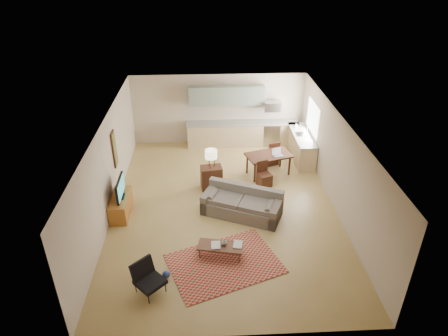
{
  "coord_description": "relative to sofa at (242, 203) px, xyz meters",
  "views": [
    {
      "loc": [
        -0.5,
        -9.78,
        6.85
      ],
      "look_at": [
        0.0,
        0.3,
        1.15
      ],
      "focal_mm": 32.0,
      "sensor_mm": 36.0,
      "label": 1
    }
  ],
  "objects": [
    {
      "name": "console_table",
      "position": [
        -0.83,
        1.48,
        -0.02
      ],
      "size": [
        0.71,
        0.52,
        0.77
      ],
      "primitive_type": null,
      "rotation": [
        0.0,
        0.0,
        0.14
      ],
      "color": "#33190F",
      "rests_on": "floor"
    },
    {
      "name": "triptych",
      "position": [
        -0.57,
        4.9,
        1.35
      ],
      "size": [
        1.7,
        0.04,
        0.5
      ],
      "primitive_type": null,
      "color": "beige",
      "rests_on": "room"
    },
    {
      "name": "upper_cabinets",
      "position": [
        -0.17,
        4.76,
        1.55
      ],
      "size": [
        2.8,
        0.34,
        0.7
      ],
      "primitive_type": "cube",
      "color": "gray",
      "rests_on": "room"
    },
    {
      "name": "kitchen_counter_right",
      "position": [
        2.46,
        3.43,
        0.06
      ],
      "size": [
        0.64,
        2.26,
        0.92
      ],
      "primitive_type": null,
      "color": "tan",
      "rests_on": "ground"
    },
    {
      "name": "soap_bottle",
      "position": [
        2.36,
        4.02,
        0.61
      ],
      "size": [
        0.1,
        0.1,
        0.19
      ],
      "primitive_type": "imported",
      "rotation": [
        0.0,
        0.0,
        -0.09
      ],
      "color": "beige",
      "rests_on": "kitchen_counter_right"
    },
    {
      "name": "kitchen_microwave",
      "position": [
        1.53,
        4.63,
        1.15
      ],
      "size": [
        0.62,
        0.4,
        0.35
      ],
      "primitive_type": "cube",
      "color": "#A5A8AD",
      "rests_on": "room"
    },
    {
      "name": "tv_credenza",
      "position": [
        -3.46,
        0.23,
        -0.12
      ],
      "size": [
        0.48,
        1.25,
        0.58
      ],
      "primitive_type": null,
      "color": "#9B591F",
      "rests_on": "floor"
    },
    {
      "name": "kitchen_range",
      "position": [
        1.53,
        4.61,
        0.05
      ],
      "size": [
        0.62,
        0.62,
        0.9
      ],
      "primitive_type": "cube",
      "color": "#A5A8AD",
      "rests_on": "ground"
    },
    {
      "name": "book_a",
      "position": [
        -0.91,
        -1.72,
        -0.05
      ],
      "size": [
        0.23,
        0.31,
        0.03
      ],
      "primitive_type": "imported",
      "rotation": [
        0.0,
        0.0,
        -0.01
      ],
      "color": "maroon",
      "rests_on": "coffee_table"
    },
    {
      "name": "rug",
      "position": [
        -0.6,
        -2.01,
        -0.39
      ],
      "size": [
        3.06,
        2.6,
        0.02
      ],
      "primitive_type": "cube",
      "rotation": [
        0.0,
        0.0,
        0.37
      ],
      "color": "maroon",
      "rests_on": "floor"
    },
    {
      "name": "dining_table",
      "position": [
        1.1,
        2.29,
        -0.03
      ],
      "size": [
        1.65,
        1.25,
        0.74
      ],
      "primitive_type": null,
      "rotation": [
        0.0,
        0.0,
        0.31
      ],
      "color": "#33190F",
      "rests_on": "floor"
    },
    {
      "name": "tv",
      "position": [
        -3.41,
        0.23,
        0.46
      ],
      "size": [
        0.1,
        0.96,
        0.58
      ],
      "primitive_type": null,
      "color": "black",
      "rests_on": "tv_credenza"
    },
    {
      "name": "laptop",
      "position": [
        1.39,
        2.19,
        0.46
      ],
      "size": [
        0.37,
        0.32,
        0.23
      ],
      "primitive_type": null,
      "rotation": [
        0.0,
        0.0,
        0.34
      ],
      "color": "#A5A8AD",
      "rests_on": "dining_table"
    },
    {
      "name": "armchair",
      "position": [
        -2.29,
        -2.82,
        -0.03
      ],
      "size": [
        0.93,
        0.93,
        0.75
      ],
      "primitive_type": null,
      "rotation": [
        0.0,
        0.0,
        0.76
      ],
      "color": "black",
      "rests_on": "floor"
    },
    {
      "name": "wall_art_left",
      "position": [
        -3.68,
        1.33,
        1.15
      ],
      "size": [
        0.06,
        0.42,
        1.1
      ],
      "primitive_type": null,
      "color": "olive",
      "rests_on": "room"
    },
    {
      "name": "coffee_table",
      "position": [
        -0.68,
        -1.72,
        -0.23
      ],
      "size": [
        1.2,
        0.66,
        0.34
      ],
      "primitive_type": null,
      "rotation": [
        0.0,
        0.0,
        -0.2
      ],
      "color": "#4C2C1D",
      "rests_on": "floor"
    },
    {
      "name": "vase",
      "position": [
        -0.58,
        -1.7,
        0.01
      ],
      "size": [
        0.19,
        0.19,
        0.16
      ],
      "primitive_type": "imported",
      "rotation": [
        0.0,
        0.0,
        0.09
      ],
      "color": "black",
      "rests_on": "coffee_table"
    },
    {
      "name": "book_b",
      "position": [
        -0.36,
        -1.7,
        -0.06
      ],
      "size": [
        0.34,
        0.39,
        0.02
      ],
      "primitive_type": "imported",
      "rotation": [
        0.0,
        0.0,
        -0.2
      ],
      "color": "navy",
      "rests_on": "coffee_table"
    },
    {
      "name": "window_right",
      "position": [
        2.76,
        3.43,
        1.15
      ],
      "size": [
        0.02,
        1.4,
        1.05
      ],
      "primitive_type": "cube",
      "color": "white",
      "rests_on": "room"
    },
    {
      "name": "dining_chair_near",
      "position": [
        0.87,
        1.55,
        0.01
      ],
      "size": [
        0.52,
        0.53,
        0.83
      ],
      "primitive_type": null,
      "rotation": [
        0.0,
        0.0,
        0.37
      ],
      "color": "#33190F",
      "rests_on": "floor"
    },
    {
      "name": "kitchen_counter_back",
      "position": [
        0.43,
        4.61,
        0.06
      ],
      "size": [
        4.26,
        0.64,
        0.92
      ],
      "primitive_type": null,
      "color": "tan",
      "rests_on": "ground"
    },
    {
      "name": "table_lamp",
      "position": [
        -0.83,
        1.48,
        0.67
      ],
      "size": [
        0.38,
        0.38,
        0.61
      ],
      "primitive_type": null,
      "rotation": [
        0.0,
        0.0,
        0.02
      ],
      "color": "beige",
      "rests_on": "console_table"
    },
    {
      "name": "sofa",
      "position": [
        0.0,
        0.0,
        0.0
      ],
      "size": [
        2.53,
        1.86,
        0.81
      ],
      "primitive_type": null,
      "rotation": [
        0.0,
        0.0,
        -0.41
      ],
      "color": "#62594F",
      "rests_on": "floor"
    },
    {
      "name": "dining_chair_far",
      "position": [
        1.32,
        3.03,
        0.04
      ],
      "size": [
        0.54,
        0.55,
        0.9
      ],
      "primitive_type": null,
      "rotation": [
        0.0,
        0.0,
        3.44
      ],
      "color": "#33190F",
      "rests_on": "floor"
    },
    {
      "name": "room",
      "position": [
        -0.47,
        0.43,
        0.95
      ],
      "size": [
        9.0,
        9.0,
        9.0
      ],
      "color": "#9F8248",
      "rests_on": "ground"
    }
  ]
}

